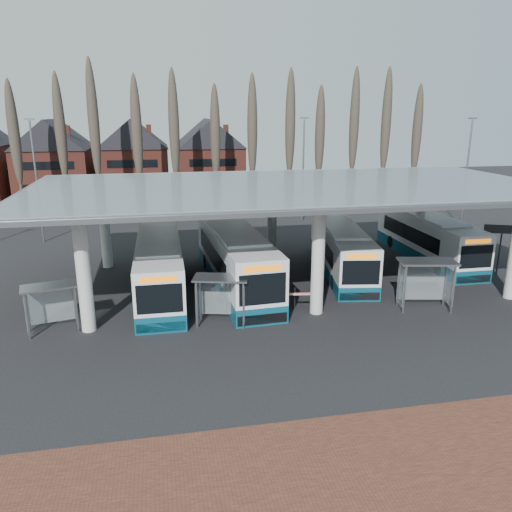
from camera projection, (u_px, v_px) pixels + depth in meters
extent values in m
plane|color=black|center=(331.00, 331.00, 25.14)|extent=(140.00, 140.00, 0.00)
cube|color=brown|center=(476.00, 510.00, 13.82)|extent=(70.00, 10.00, 0.03)
cylinder|color=silver|center=(84.00, 274.00, 24.44)|extent=(0.70, 0.70, 6.00)
cylinder|color=silver|center=(105.00, 226.00, 34.81)|extent=(0.70, 0.70, 6.00)
cylinder|color=silver|center=(318.00, 260.00, 26.66)|extent=(0.70, 0.70, 6.00)
cylinder|color=silver|center=(272.00, 219.00, 37.03)|extent=(0.70, 0.70, 6.00)
cylinder|color=silver|center=(420.00, 213.00, 39.26)|extent=(0.70, 0.70, 6.00)
cube|color=gray|center=(292.00, 186.00, 30.95)|extent=(32.00, 16.00, 0.12)
cube|color=silver|center=(292.00, 184.00, 30.93)|extent=(31.50, 15.50, 0.04)
cone|color=#473D33|center=(16.00, 147.00, 50.15)|extent=(0.36, 0.36, 14.50)
ellipsoid|color=#473D33|center=(14.00, 129.00, 49.67)|extent=(1.10, 1.10, 11.02)
cone|color=#473D33|center=(58.00, 147.00, 50.90)|extent=(0.36, 0.36, 14.50)
ellipsoid|color=#473D33|center=(56.00, 129.00, 50.41)|extent=(1.10, 1.10, 11.02)
cone|color=#473D33|center=(99.00, 146.00, 51.64)|extent=(0.36, 0.36, 14.50)
ellipsoid|color=#473D33|center=(97.00, 129.00, 51.15)|extent=(1.10, 1.10, 11.02)
cone|color=#473D33|center=(138.00, 146.00, 52.38)|extent=(0.36, 0.36, 14.50)
ellipsoid|color=#473D33|center=(137.00, 129.00, 51.90)|extent=(1.10, 1.10, 11.02)
cone|color=#473D33|center=(177.00, 145.00, 53.12)|extent=(0.36, 0.36, 14.50)
ellipsoid|color=#473D33|center=(176.00, 128.00, 52.64)|extent=(1.10, 1.10, 11.02)
cone|color=#473D33|center=(214.00, 145.00, 53.86)|extent=(0.36, 0.36, 14.50)
ellipsoid|color=#473D33|center=(214.00, 128.00, 53.38)|extent=(1.10, 1.10, 11.02)
cone|color=#473D33|center=(250.00, 144.00, 54.60)|extent=(0.36, 0.36, 14.50)
ellipsoid|color=#473D33|center=(250.00, 128.00, 54.12)|extent=(1.10, 1.10, 11.02)
cone|color=#473D33|center=(286.00, 144.00, 55.35)|extent=(0.36, 0.36, 14.50)
ellipsoid|color=#473D33|center=(286.00, 128.00, 54.86)|extent=(1.10, 1.10, 11.02)
cone|color=#473D33|center=(320.00, 143.00, 56.09)|extent=(0.36, 0.36, 14.50)
ellipsoid|color=#473D33|center=(321.00, 127.00, 55.61)|extent=(1.10, 1.10, 11.02)
cone|color=#473D33|center=(354.00, 143.00, 56.83)|extent=(0.36, 0.36, 14.50)
ellipsoid|color=#473D33|center=(355.00, 127.00, 56.35)|extent=(1.10, 1.10, 11.02)
cone|color=#473D33|center=(386.00, 143.00, 57.57)|extent=(0.36, 0.36, 14.50)
ellipsoid|color=#473D33|center=(388.00, 127.00, 57.09)|extent=(1.10, 1.10, 11.02)
cone|color=#473D33|center=(418.00, 142.00, 58.31)|extent=(0.36, 0.36, 14.50)
ellipsoid|color=#473D33|center=(420.00, 127.00, 57.83)|extent=(1.10, 1.10, 11.02)
cube|color=brown|center=(56.00, 172.00, 61.84)|extent=(8.00, 10.00, 7.00)
pyramid|color=black|center=(50.00, 113.00, 59.90)|extent=(8.30, 10.30, 3.50)
cube|color=brown|center=(135.00, 170.00, 63.60)|extent=(8.00, 10.00, 7.00)
pyramid|color=black|center=(131.00, 113.00, 61.66)|extent=(8.30, 10.30, 3.50)
cube|color=brown|center=(209.00, 169.00, 65.37)|extent=(8.00, 10.00, 7.00)
pyramid|color=black|center=(208.00, 113.00, 63.42)|extent=(8.30, 10.30, 3.50)
cylinder|color=slate|center=(37.00, 183.00, 41.15)|extent=(0.16, 0.16, 10.00)
cube|color=slate|center=(29.00, 119.00, 39.74)|extent=(0.80, 0.15, 0.15)
cylinder|color=slate|center=(303.00, 171.00, 49.37)|extent=(0.16, 0.16, 10.00)
cube|color=slate|center=(304.00, 118.00, 47.96)|extent=(0.80, 0.15, 0.15)
cylinder|color=slate|center=(466.00, 175.00, 46.31)|extent=(0.16, 0.16, 10.00)
cube|color=slate|center=(473.00, 118.00, 44.90)|extent=(0.80, 0.15, 0.15)
cube|color=silver|center=(159.00, 264.00, 30.04)|extent=(2.65, 12.07, 2.81)
cube|color=#0B4358|center=(161.00, 286.00, 30.41)|extent=(2.67, 12.09, 0.90)
cube|color=silver|center=(158.00, 241.00, 29.63)|extent=(2.36, 7.25, 0.18)
cube|color=black|center=(159.00, 260.00, 30.48)|extent=(2.67, 8.69, 1.10)
cube|color=black|center=(160.00, 299.00, 24.35)|extent=(2.25, 0.08, 1.51)
cube|color=black|center=(159.00, 239.00, 35.68)|extent=(2.18, 0.08, 1.20)
cube|color=orange|center=(158.00, 279.00, 24.08)|extent=(1.79, 0.06, 0.30)
cube|color=black|center=(161.00, 327.00, 24.78)|extent=(2.43, 0.10, 0.50)
cylinder|color=black|center=(139.00, 310.00, 26.60)|extent=(0.29, 0.97, 0.96)
cylinder|color=black|center=(183.00, 307.00, 27.01)|extent=(0.29, 0.97, 0.96)
cylinder|color=black|center=(143.00, 269.00, 33.52)|extent=(0.29, 0.97, 0.96)
cylinder|color=black|center=(178.00, 267.00, 33.93)|extent=(0.29, 0.97, 0.96)
cube|color=silver|center=(235.00, 256.00, 31.30)|extent=(3.53, 13.25, 3.06)
cube|color=#0B4358|center=(236.00, 278.00, 31.71)|extent=(3.55, 13.28, 0.98)
cube|color=silver|center=(235.00, 231.00, 30.86)|extent=(2.95, 8.00, 0.20)
cube|color=black|center=(234.00, 252.00, 31.77)|extent=(3.36, 9.59, 1.20)
cube|color=black|center=(263.00, 289.00, 25.20)|extent=(2.45, 0.21, 1.64)
cube|color=black|center=(217.00, 231.00, 37.35)|extent=(2.37, 0.20, 1.31)
cube|color=orange|center=(263.00, 269.00, 24.90)|extent=(1.95, 0.17, 0.33)
cube|color=black|center=(262.00, 319.00, 25.66)|extent=(2.65, 0.24, 0.55)
cylinder|color=black|center=(229.00, 302.00, 27.53)|extent=(0.37, 1.06, 1.05)
cylinder|color=black|center=(273.00, 298.00, 28.13)|extent=(0.37, 1.06, 1.05)
cylinder|color=black|center=(207.00, 262.00, 34.95)|extent=(0.37, 1.06, 1.05)
cylinder|color=black|center=(242.00, 259.00, 35.56)|extent=(0.37, 1.06, 1.05)
cube|color=silver|center=(341.00, 247.00, 34.13)|extent=(4.32, 11.87, 2.71)
cube|color=#0B4358|center=(340.00, 265.00, 34.49)|extent=(4.35, 11.90, 0.87)
cube|color=silver|center=(342.00, 227.00, 33.74)|extent=(3.33, 7.24, 0.17)
cube|color=black|center=(340.00, 244.00, 34.56)|extent=(3.83, 8.67, 1.07)
cube|color=black|center=(361.00, 273.00, 28.55)|extent=(2.15, 0.41, 1.45)
cube|color=black|center=(327.00, 227.00, 39.66)|extent=(2.08, 0.40, 1.16)
cube|color=orange|center=(362.00, 256.00, 28.28)|extent=(1.71, 0.33, 0.29)
cube|color=black|center=(359.00, 296.00, 28.96)|extent=(2.33, 0.46, 0.48)
cylinder|color=black|center=(334.00, 283.00, 30.91)|extent=(0.42, 0.96, 0.93)
cylinder|color=black|center=(370.00, 282.00, 30.98)|extent=(0.42, 0.96, 0.93)
cylinder|color=black|center=(317.00, 252.00, 37.70)|extent=(0.42, 0.96, 0.93)
cylinder|color=black|center=(346.00, 252.00, 37.77)|extent=(0.42, 0.96, 0.93)
cube|color=silver|center=(428.00, 235.00, 37.15)|extent=(2.66, 12.02, 2.80)
cube|color=#0B4358|center=(426.00, 253.00, 37.52)|extent=(2.69, 12.04, 0.90)
cube|color=silver|center=(430.00, 216.00, 36.74)|extent=(2.36, 7.22, 0.18)
cube|color=black|center=(425.00, 233.00, 37.59)|extent=(2.67, 8.66, 1.10)
cube|color=black|center=(476.00, 257.00, 31.49)|extent=(2.24, 0.08, 1.50)
cube|color=black|center=(393.00, 218.00, 42.76)|extent=(2.17, 0.08, 1.20)
cube|color=orange|center=(478.00, 241.00, 31.21)|extent=(1.78, 0.07, 0.30)
cube|color=black|center=(473.00, 279.00, 31.91)|extent=(2.42, 0.10, 0.50)
cylinder|color=black|center=(439.00, 268.00, 33.72)|extent=(0.29, 0.96, 0.96)
cylinder|color=black|center=(470.00, 266.00, 34.13)|extent=(0.29, 0.96, 0.96)
cylinder|color=black|center=(391.00, 242.00, 40.61)|extent=(0.29, 0.96, 0.96)
cylinder|color=black|center=(418.00, 240.00, 41.02)|extent=(0.29, 0.96, 0.96)
cube|color=gray|center=(27.00, 317.00, 23.94)|extent=(0.09, 0.09, 2.35)
cube|color=gray|center=(76.00, 310.00, 24.82)|extent=(0.09, 0.09, 2.35)
cube|color=gray|center=(27.00, 309.00, 24.84)|extent=(0.09, 0.09, 2.35)
cube|color=gray|center=(74.00, 303.00, 25.73)|extent=(0.09, 0.09, 2.35)
cube|color=gray|center=(49.00, 286.00, 24.49)|extent=(2.86, 1.87, 0.09)
cube|color=silver|center=(51.00, 305.00, 25.31)|extent=(2.20, 0.54, 1.88)
cube|color=silver|center=(26.00, 312.00, 24.36)|extent=(0.27, 1.01, 1.88)
cube|color=silver|center=(76.00, 305.00, 25.28)|extent=(0.27, 1.01, 1.88)
cube|color=gray|center=(197.00, 305.00, 25.24)|extent=(0.10, 0.10, 2.48)
cube|color=gray|center=(243.00, 306.00, 25.09)|extent=(0.10, 0.10, 2.48)
cube|color=gray|center=(200.00, 297.00, 26.29)|extent=(0.10, 0.10, 2.48)
cube|color=gray|center=(245.00, 298.00, 26.14)|extent=(0.10, 0.10, 2.48)
cube|color=gray|center=(221.00, 278.00, 25.33)|extent=(3.04, 2.05, 0.10)
cube|color=silver|center=(223.00, 297.00, 26.25)|extent=(2.31, 0.65, 1.98)
cube|color=silver|center=(198.00, 300.00, 25.75)|extent=(0.32, 1.07, 1.98)
cube|color=silver|center=(245.00, 301.00, 25.60)|extent=(0.32, 1.07, 1.98)
cube|color=gray|center=(405.00, 290.00, 27.01)|extent=(0.10, 0.10, 2.73)
cube|color=gray|center=(453.00, 290.00, 27.00)|extent=(0.10, 0.10, 2.73)
cube|color=gray|center=(399.00, 283.00, 28.17)|extent=(0.10, 0.10, 2.73)
cube|color=gray|center=(445.00, 283.00, 28.16)|extent=(0.10, 0.10, 2.73)
cube|color=gray|center=(428.00, 262.00, 27.19)|extent=(3.30, 2.10, 0.11)
cube|color=silver|center=(422.00, 281.00, 28.20)|extent=(2.58, 0.56, 2.19)
cube|color=silver|center=(401.00, 285.00, 27.58)|extent=(0.28, 1.19, 2.19)
cube|color=silver|center=(450.00, 285.00, 27.56)|extent=(0.28, 1.19, 2.19)
cylinder|color=black|center=(499.00, 250.00, 33.61)|extent=(0.10, 0.10, 3.34)
cube|color=black|center=(502.00, 229.00, 33.20)|extent=(2.16, 1.01, 0.57)
cube|color=black|center=(294.00, 298.00, 27.93)|extent=(0.09, 0.09, 1.22)
cube|color=red|center=(297.00, 294.00, 27.28)|extent=(2.43, 0.47, 0.11)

